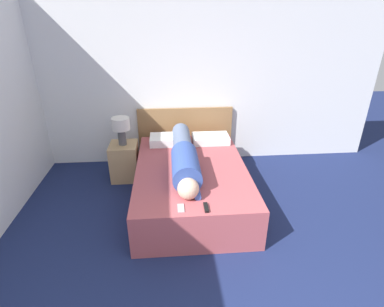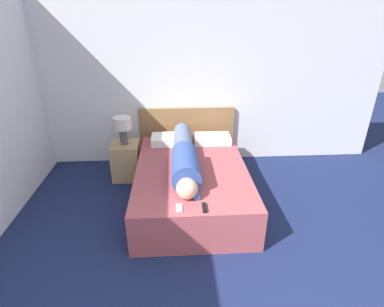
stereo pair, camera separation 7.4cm
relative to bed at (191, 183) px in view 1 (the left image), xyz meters
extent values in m
cube|color=white|center=(0.15, 1.23, 1.06)|extent=(5.79, 0.06, 2.60)
cube|color=#A84C51|center=(0.00, 0.00, 0.00)|extent=(1.37, 2.04, 0.49)
cube|color=olive|center=(0.00, 1.16, 0.20)|extent=(1.49, 0.04, 0.89)
cube|color=tan|center=(-0.92, 0.65, 0.03)|extent=(0.39, 0.41, 0.54)
cylinder|color=#4C4C51|center=(-0.92, 0.65, 0.41)|extent=(0.11, 0.11, 0.23)
cylinder|color=silver|center=(-0.92, 0.65, 0.61)|extent=(0.25, 0.25, 0.17)
sphere|color=#DBB293|center=(-0.08, -0.70, 0.36)|extent=(0.23, 0.23, 0.23)
cylinder|color=#334C99|center=(-0.08, -0.28, 0.40)|extent=(0.32, 0.70, 0.32)
cylinder|color=slate|center=(-0.08, 0.49, 0.37)|extent=(0.25, 0.84, 0.25)
cylinder|color=#334C99|center=(0.01, -0.65, 0.28)|extent=(0.07, 0.22, 0.07)
cube|color=white|center=(-0.26, 0.75, 0.30)|extent=(0.56, 0.35, 0.11)
cube|color=white|center=(0.35, 0.75, 0.30)|extent=(0.54, 0.35, 0.10)
cube|color=black|center=(0.08, -0.90, 0.26)|extent=(0.04, 0.15, 0.02)
cube|color=#B2B7BC|center=(-0.17, -0.88, 0.25)|extent=(0.06, 0.13, 0.01)
camera|label=1|loc=(-0.26, -3.32, 2.01)|focal=28.00mm
camera|label=2|loc=(-0.19, -3.33, 2.01)|focal=28.00mm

